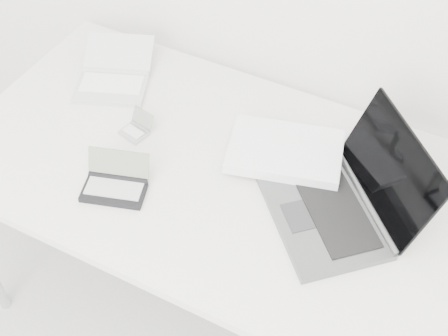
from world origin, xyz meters
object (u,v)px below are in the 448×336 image
at_px(desk, 240,188).
at_px(palmtop_charcoal, 115,184).
at_px(netbook_open_white, 113,78).
at_px(laptop_large, 316,178).

bearing_deg(desk, palmtop_charcoal, -145.37).
distance_m(desk, palmtop_charcoal, 0.34).
height_order(netbook_open_white, palmtop_charcoal, palmtop_charcoal).
bearing_deg(desk, netbook_open_white, 161.90).
height_order(laptop_large, netbook_open_white, laptop_large).
relative_size(desk, palmtop_charcoal, 8.28).
xyz_separation_m(laptop_large, palmtop_charcoal, (-0.46, -0.25, -0.02)).
distance_m(laptop_large, palmtop_charcoal, 0.52).
distance_m(laptop_large, netbook_open_white, 0.72).
bearing_deg(palmtop_charcoal, laptop_large, 10.56).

